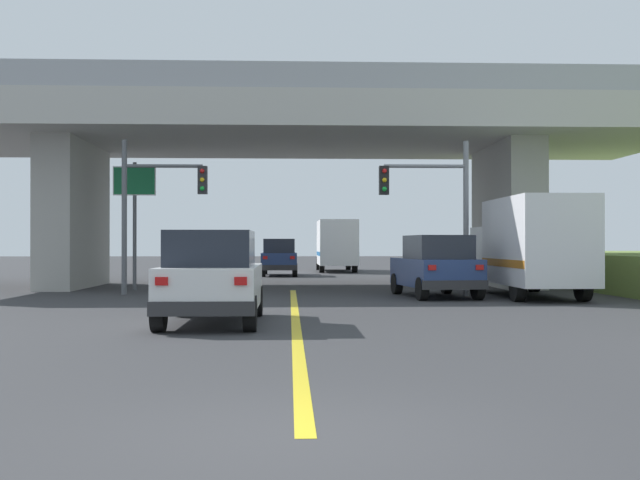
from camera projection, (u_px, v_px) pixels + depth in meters
name	position (u px, v px, depth m)	size (l,w,h in m)	color
ground	(293.00, 287.00, 31.65)	(160.00, 160.00, 0.00)	#353538
overpass_bridge	(293.00, 145.00, 31.68)	(30.83, 10.43, 7.98)	#B7B5AD
lane_divider_stripe	(295.00, 319.00, 18.04)	(0.20, 22.28, 0.01)	yellow
suv_lead	(212.00, 277.00, 16.90)	(2.05, 4.49, 2.02)	silver
suv_crossing	(436.00, 266.00, 25.44)	(2.47, 4.50, 2.02)	navy
box_truck	(531.00, 246.00, 25.41)	(2.33, 6.97, 3.20)	silver
sedan_oncoming	(279.00, 257.00, 42.87)	(1.96, 4.66, 2.02)	navy
traffic_signal_nearside	(435.00, 200.00, 26.05)	(3.01, 0.36, 5.19)	slate
traffic_signal_farside	(153.00, 199.00, 26.65)	(2.92, 0.36, 5.30)	#56595E
highway_sign	(134.00, 196.00, 29.27)	(1.60, 0.17, 4.82)	#56595E
semi_truck_distant	(336.00, 245.00, 49.28)	(2.33, 7.48, 3.21)	silver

